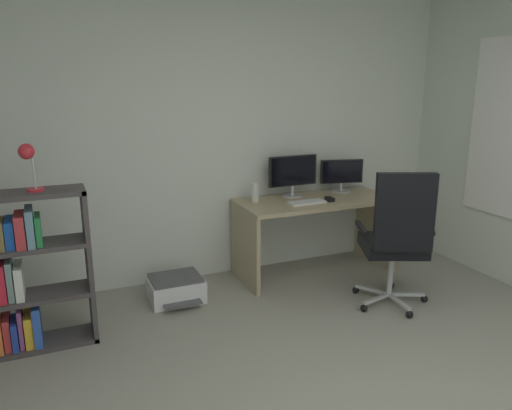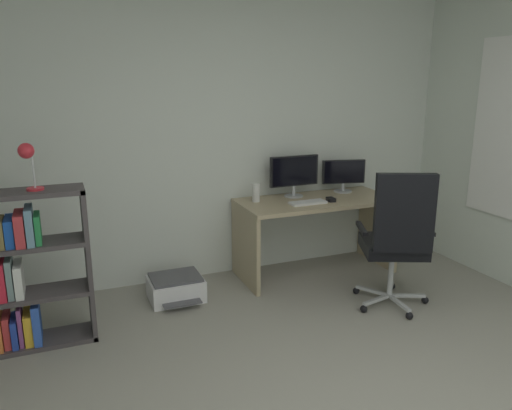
% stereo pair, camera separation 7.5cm
% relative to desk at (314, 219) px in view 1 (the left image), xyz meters
% --- Properties ---
extents(wall_back, '(4.62, 0.10, 2.76)m').
position_rel_desk_xyz_m(wall_back, '(-0.82, 0.39, 0.84)').
color(wall_back, silver).
rests_on(wall_back, ground).
extents(desk, '(1.46, 0.66, 0.73)m').
position_rel_desk_xyz_m(desk, '(0.00, 0.00, 0.00)').
color(desk, tan).
rests_on(desk, ground).
extents(monitor_main, '(0.49, 0.18, 0.39)m').
position_rel_desk_xyz_m(monitor_main, '(-0.15, 0.17, 0.42)').
color(monitor_main, '#B2B5B7').
rests_on(monitor_main, desk).
extents(monitor_secondary, '(0.42, 0.18, 0.32)m').
position_rel_desk_xyz_m(monitor_secondary, '(0.40, 0.17, 0.37)').
color(monitor_secondary, '#B2B5B7').
rests_on(monitor_secondary, desk).
extents(keyboard, '(0.34, 0.14, 0.02)m').
position_rel_desk_xyz_m(keyboard, '(-0.15, -0.12, 0.20)').
color(keyboard, silver).
rests_on(keyboard, desk).
extents(computer_mouse, '(0.07, 0.11, 0.03)m').
position_rel_desk_xyz_m(computer_mouse, '(0.09, -0.12, 0.21)').
color(computer_mouse, black).
rests_on(computer_mouse, desk).
extents(desktop_speaker, '(0.07, 0.07, 0.17)m').
position_rel_desk_xyz_m(desktop_speaker, '(-0.56, 0.13, 0.28)').
color(desktop_speaker, silver).
rests_on(desktop_speaker, desk).
extents(office_chair, '(0.65, 0.67, 1.16)m').
position_rel_desk_xyz_m(office_chair, '(0.21, -0.94, 0.09)').
color(office_chair, '#B7BABC').
rests_on(office_chair, ground).
extents(bookshelf, '(0.72, 0.28, 1.11)m').
position_rel_desk_xyz_m(bookshelf, '(-2.50, -0.44, 0.00)').
color(bookshelf, '#423C3E').
rests_on(bookshelf, ground).
extents(desk_lamp, '(0.14, 0.11, 0.31)m').
position_rel_desk_xyz_m(desk_lamp, '(-2.39, -0.44, 0.80)').
color(desk_lamp, red).
rests_on(desk_lamp, bookshelf).
extents(printer, '(0.45, 0.45, 0.21)m').
position_rel_desk_xyz_m(printer, '(-1.38, -0.10, -0.43)').
color(printer, silver).
rests_on(printer, ground).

